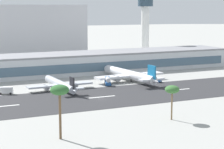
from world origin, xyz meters
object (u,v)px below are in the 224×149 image
(service_box_truck_0, at_px, (6,90))
(distant_hotel_block, at_px, (6,31))
(terminal_building, at_px, (71,63))
(service_fuel_truck_2, at_px, (108,81))
(service_baggage_tug_1, at_px, (159,80))
(airliner_black_tail_gate_0, at_px, (61,85))
(palm_tree_1, at_px, (172,90))
(airliner_blue_tail_gate_1, at_px, (131,75))
(control_tower, at_px, (145,21))
(palm_tree_0, at_px, (60,92))

(service_box_truck_0, bearing_deg, distant_hotel_block, -78.31)
(terminal_building, height_order, service_fuel_truck_2, terminal_building)
(terminal_building, height_order, service_box_truck_0, terminal_building)
(distant_hotel_block, xyz_separation_m, service_baggage_tug_1, (48.69, -151.53, -18.97))
(airliner_black_tail_gate_0, distance_m, palm_tree_1, 68.04)
(distant_hotel_block, bearing_deg, service_fuel_truck_2, -81.51)
(terminal_building, relative_size, service_baggage_tug_1, 58.06)
(service_box_truck_0, bearing_deg, airliner_blue_tail_gate_1, -152.54)
(control_tower, bearing_deg, airliner_blue_tail_gate_1, -123.12)
(distant_hotel_block, relative_size, airliner_black_tail_gate_0, 3.17)
(airliner_blue_tail_gate_1, xyz_separation_m, service_box_truck_0, (-64.38, -5.95, -1.59))
(distant_hotel_block, distance_m, airliner_black_tail_gate_0, 150.86)
(palm_tree_1, bearing_deg, control_tower, 64.17)
(airliner_black_tail_gate_0, relative_size, service_baggage_tug_1, 11.13)
(airliner_blue_tail_gate_1, relative_size, palm_tree_1, 4.30)
(terminal_building, relative_size, airliner_black_tail_gate_0, 5.22)
(airliner_black_tail_gate_0, height_order, service_baggage_tug_1, airliner_black_tail_gate_0)
(airliner_black_tail_gate_0, xyz_separation_m, service_baggage_tug_1, (51.52, -1.71, -1.53))
(terminal_building, bearing_deg, distant_hotel_block, 99.71)
(palm_tree_1, bearing_deg, terminal_building, 88.91)
(airliner_blue_tail_gate_1, relative_size, service_baggage_tug_1, 14.57)
(airliner_blue_tail_gate_1, xyz_separation_m, service_baggage_tug_1, (11.85, -8.69, -2.33))
(service_fuel_truck_2, height_order, palm_tree_1, palm_tree_1)
(terminal_building, distance_m, service_box_truck_0, 63.77)
(service_baggage_tug_1, distance_m, palm_tree_1, 71.98)
(distant_hotel_block, distance_m, palm_tree_1, 215.64)
(airliner_black_tail_gate_0, height_order, palm_tree_1, palm_tree_1)
(airliner_blue_tail_gate_1, bearing_deg, terminal_building, 20.94)
(control_tower, distance_m, service_box_truck_0, 148.76)
(distant_hotel_block, relative_size, palm_tree_0, 7.71)
(distant_hotel_block, xyz_separation_m, service_fuel_truck_2, (21.97, -147.26, -17.99))
(terminal_building, distance_m, service_baggage_tug_1, 56.77)
(terminal_building, xyz_separation_m, service_baggage_tug_1, (30.88, -47.40, -4.80))
(airliner_blue_tail_gate_1, height_order, palm_tree_1, palm_tree_1)
(control_tower, bearing_deg, palm_tree_0, -125.98)
(airliner_black_tail_gate_0, relative_size, service_box_truck_0, 5.99)
(service_baggage_tug_1, xyz_separation_m, service_fuel_truck_2, (-26.71, 4.26, 0.98))
(airliner_blue_tail_gate_1, bearing_deg, distant_hotel_block, 9.21)
(airliner_blue_tail_gate_1, bearing_deg, service_fuel_truck_2, 101.34)
(control_tower, distance_m, distant_hotel_block, 109.24)
(service_baggage_tug_1, bearing_deg, distant_hotel_block, -112.17)
(control_tower, distance_m, palm_tree_0, 195.93)
(palm_tree_0, xyz_separation_m, palm_tree_1, (40.56, 4.74, -3.63))
(distant_hotel_block, height_order, service_box_truck_0, distant_hotel_block)
(airliner_blue_tail_gate_1, height_order, palm_tree_0, palm_tree_0)
(terminal_building, distance_m, control_tower, 86.76)
(airliner_blue_tail_gate_1, distance_m, service_baggage_tug_1, 14.88)
(service_fuel_truck_2, distance_m, palm_tree_1, 68.36)
(terminal_building, height_order, distant_hotel_block, distant_hotel_block)
(service_fuel_truck_2, distance_m, palm_tree_0, 86.97)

